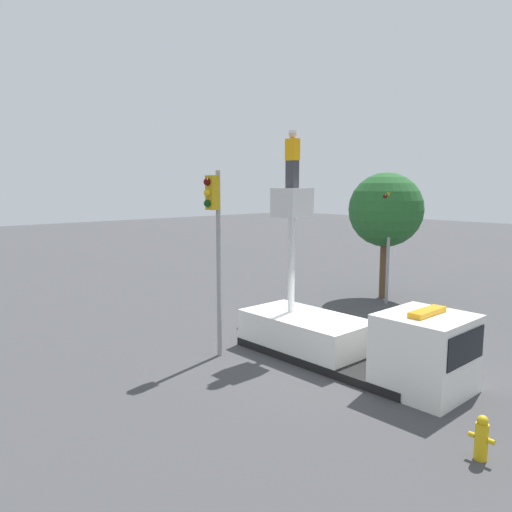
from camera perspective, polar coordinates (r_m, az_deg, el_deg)
ground_plane at (r=15.45m, az=8.52°, el=-11.72°), size 120.00×120.00×0.00m
bucket_truck at (r=14.81m, az=10.51°, el=-9.19°), size 7.12×2.20×5.13m
worker at (r=15.66m, az=4.18°, el=10.97°), size 0.40×0.26×1.75m
traffic_light_pole at (r=14.84m, az=-4.74°, el=3.32°), size 0.34×0.57×5.65m
traffic_light_across at (r=22.40m, az=14.78°, el=3.66°), size 0.34×0.57×5.06m
fire_hydrant at (r=11.00m, az=24.38°, el=-18.41°), size 0.49×0.25×0.89m
traffic_cone_rear at (r=18.33m, az=-1.17°, el=-7.40°), size 0.48×0.48×0.67m
tree_right_bg at (r=23.65m, az=14.60°, el=5.09°), size 3.39×3.39×5.80m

